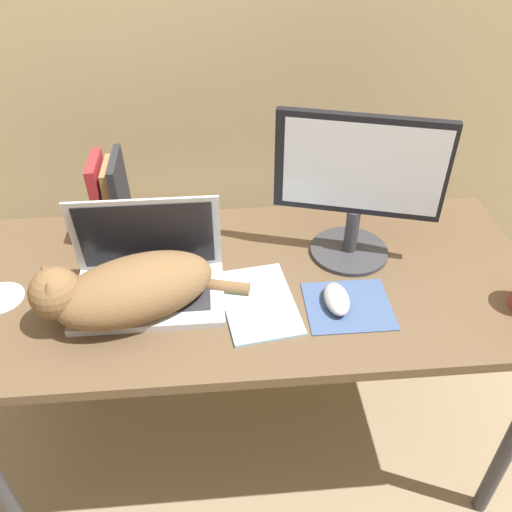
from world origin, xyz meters
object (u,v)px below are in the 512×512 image
object	(u,v)px
computer_mouse	(337,299)
book_row	(112,201)
cat	(125,290)
notepad	(259,302)
laptop	(148,278)
external_monitor	(358,184)

from	to	relation	value
computer_mouse	book_row	bearing A→B (deg)	149.36
cat	notepad	xyz separation A→B (m)	(0.31, 0.01, -0.07)
laptop	book_row	bearing A→B (deg)	113.67
book_row	notepad	size ratio (longest dim) A/B	0.88
laptop	cat	bearing A→B (deg)	-120.82
laptop	cat	xyz separation A→B (m)	(-0.04, -0.07, 0.03)
computer_mouse	laptop	bearing A→B (deg)	169.04
laptop	notepad	size ratio (longest dim) A/B	1.30
cat	notepad	size ratio (longest dim) A/B	1.78
laptop	cat	world-z (taller)	laptop
external_monitor	book_row	xyz separation A→B (m)	(-0.64, 0.13, -0.10)
computer_mouse	notepad	world-z (taller)	computer_mouse
laptop	book_row	world-z (taller)	book_row
computer_mouse	book_row	world-z (taller)	book_row
external_monitor	book_row	distance (m)	0.66
external_monitor	notepad	world-z (taller)	external_monitor
book_row	notepad	xyz separation A→B (m)	(0.37, -0.31, -0.12)
laptop	book_row	size ratio (longest dim) A/B	1.48
external_monitor	book_row	world-z (taller)	external_monitor
laptop	external_monitor	distance (m)	0.57
computer_mouse	notepad	distance (m)	0.19
book_row	notepad	world-z (taller)	book_row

